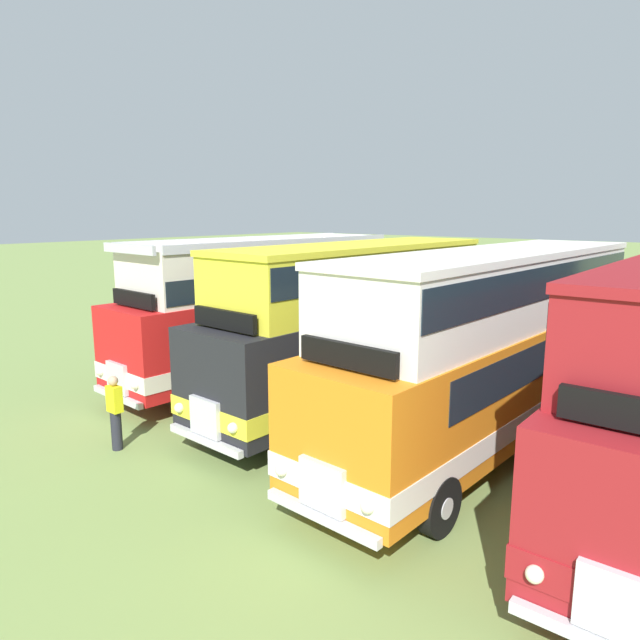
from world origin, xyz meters
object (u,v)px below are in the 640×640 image
at_px(bus_second_in_row, 355,319).
at_px(bus_third_in_row, 494,339).
at_px(marshal_person, 115,412).
at_px(bus_first_in_row, 265,306).

height_order(bus_second_in_row, bus_third_in_row, same).
bearing_deg(marshal_person, bus_second_in_row, 67.75).
distance_m(bus_first_in_row, bus_third_in_row, 7.85).
bearing_deg(bus_third_in_row, bus_second_in_row, -179.90).
bearing_deg(bus_third_in_row, bus_first_in_row, 176.80).
bearing_deg(bus_first_in_row, marshal_person, -76.30).
xyz_separation_m(bus_first_in_row, bus_second_in_row, (3.92, -0.44, 0.11)).
distance_m(bus_third_in_row, marshal_person, 8.74).
bearing_deg(bus_third_in_row, marshal_person, -137.20).
height_order(bus_third_in_row, marshal_person, bus_third_in_row).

